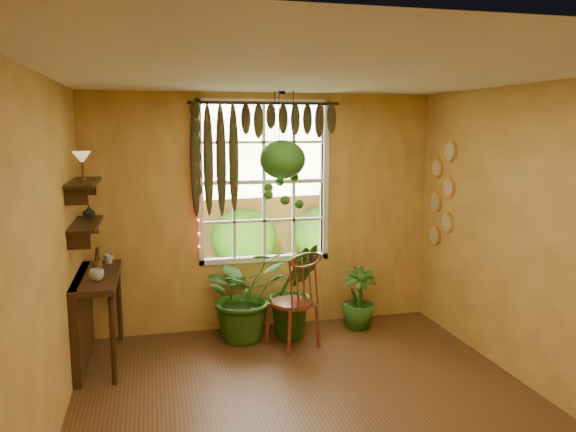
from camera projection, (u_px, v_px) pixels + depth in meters
name	position (u px, v px, depth m)	size (l,w,h in m)	color
floor	(320.00, 420.00, 4.49)	(4.50, 4.50, 0.00)	brown
ceiling	(324.00, 74.00, 4.07)	(4.50, 4.50, 0.00)	white
wall_back	(265.00, 212.00, 6.44)	(4.00, 4.00, 0.00)	#E8B04F
wall_left	(41.00, 271.00, 3.81)	(4.50, 4.50, 0.00)	#E8B04F
wall_right	(548.00, 243.00, 4.74)	(4.50, 4.50, 0.00)	#E8B04F
window	(264.00, 182.00, 6.41)	(1.52, 0.10, 1.86)	white
valance_vine	(258.00, 131.00, 6.19)	(1.70, 0.12, 1.10)	#38210F
string_lights	(197.00, 180.00, 6.14)	(0.03, 0.03, 1.54)	#FF2633
wall_plates	(442.00, 195.00, 6.43)	(0.04, 0.32, 1.10)	#F7ECC9
counter_ledge	(87.00, 309.00, 5.50)	(0.40, 1.20, 0.90)	#38210F
shelf_lower	(86.00, 224.00, 5.37)	(0.25, 0.90, 0.04)	#38210F
shelf_upper	(84.00, 183.00, 5.31)	(0.25, 0.90, 0.04)	#38210F
backyard	(230.00, 181.00, 10.94)	(14.00, 10.00, 12.00)	#275719
windsor_chair	(295.00, 315.00, 5.94)	(0.60, 0.61, 1.21)	maroon
potted_plant_left	(244.00, 294.00, 6.15)	(0.92, 0.80, 1.02)	#1E4913
potted_plant_mid	(295.00, 290.00, 6.22)	(0.58, 0.47, 1.06)	#1E4913
potted_plant_right	(359.00, 298.00, 6.50)	(0.40, 0.40, 0.71)	#1E4913
hanging_basket	(283.00, 163.00, 6.06)	(0.50, 0.50, 1.28)	black
cup_a	(97.00, 275.00, 5.25)	(0.13, 0.13, 0.11)	silver
cup_b	(108.00, 259.00, 5.90)	(0.10, 0.10, 0.09)	beige
brush_jar	(97.00, 259.00, 5.55)	(0.09, 0.09, 0.32)	brown
shelf_vase	(89.00, 212.00, 5.62)	(0.12, 0.12, 0.13)	#B2AD99
tiffany_lamp	(82.00, 159.00, 5.13)	(0.17, 0.17, 0.28)	brown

